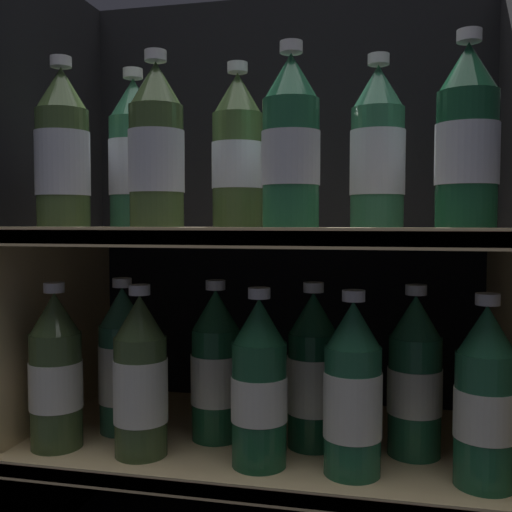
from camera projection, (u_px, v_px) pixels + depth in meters
The scene contains 20 objects.
fridge_back_wall at pixel (286, 251), 1.08m from camera, with size 0.75×0.02×0.90m, color black.
fridge_side_left at pixel (45, 255), 0.97m from camera, with size 0.02×0.41×0.90m, color black.
shelf_lower at pixel (262, 456), 0.90m from camera, with size 0.71×0.37×0.18m.
shelf_upper at pixel (263, 309), 0.89m from camera, with size 0.71×0.37×0.50m.
bottle_upper_front_0 at pixel (63, 154), 0.83m from camera, with size 0.07×0.07×0.24m.
bottle_upper_front_1 at pixel (156, 151), 0.80m from camera, with size 0.07×0.07×0.24m.
bottle_upper_front_2 at pixel (291, 147), 0.76m from camera, with size 0.07×0.07×0.24m.
bottle_upper_front_3 at pixel (467, 142), 0.71m from camera, with size 0.07×0.07×0.24m.
bottle_upper_back_0 at pixel (134, 158), 0.90m from camera, with size 0.07×0.07×0.24m.
bottle_upper_back_1 at pixel (238, 155), 0.86m from camera, with size 0.07×0.07×0.24m.
bottle_upper_back_2 at pixel (377, 153), 0.82m from camera, with size 0.07×0.07×0.24m.
bottle_lower_front_0 at pixel (56, 374), 0.85m from camera, with size 0.07×0.07×0.24m.
bottle_lower_front_1 at pixel (141, 380), 0.82m from camera, with size 0.07×0.07×0.24m.
bottle_lower_front_2 at pixel (259, 386), 0.79m from camera, with size 0.07×0.07×0.24m.
bottle_lower_front_3 at pixel (353, 393), 0.76m from camera, with size 0.07×0.07×0.24m.
bottle_lower_front_4 at pixel (485, 400), 0.73m from camera, with size 0.07×0.07×0.24m.
bottle_lower_back_0 at pixel (123, 364), 0.92m from camera, with size 0.07×0.07×0.24m.
bottle_lower_back_1 at pixel (216, 368), 0.89m from camera, with size 0.07×0.07×0.24m.
bottle_lower_back_2 at pixel (313, 374), 0.86m from camera, with size 0.07×0.07×0.24m.
bottle_lower_back_3 at pixel (415, 379), 0.82m from camera, with size 0.07×0.07×0.24m.
Camera 1 is at (0.18, -0.69, 0.50)m, focal length 42.00 mm.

